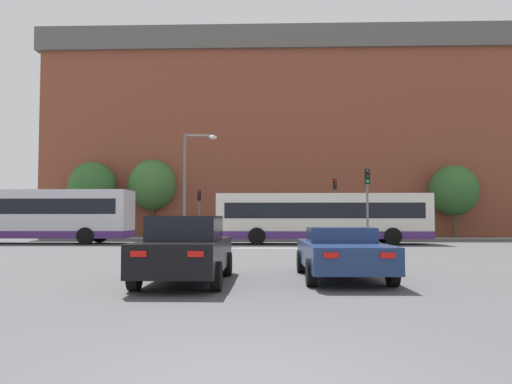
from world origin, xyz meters
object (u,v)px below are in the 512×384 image
traffic_light_far_left (199,205)px  traffic_light_far_right (335,199)px  car_saloon_left (186,249)px  traffic_light_near_right (367,195)px  bus_crossing_trailing (34,215)px  pedestrian_walking_east (243,224)px  pedestrian_waiting (277,226)px  car_roadster_right (342,252)px  street_lamp_junction (191,176)px  bus_crossing_lead (322,217)px

traffic_light_far_left → traffic_light_far_right: bearing=-2.5°
car_saloon_left → traffic_light_near_right: size_ratio=1.10×
traffic_light_near_right → traffic_light_far_left: bearing=133.3°
traffic_light_far_right → bus_crossing_trailing: bearing=-159.0°
pedestrian_walking_east → pedestrian_waiting: bearing=144.6°
car_saloon_left → traffic_light_far_left: traffic_light_far_left is taller
car_saloon_left → car_roadster_right: (3.87, 0.90, -0.13)m
traffic_light_near_right → street_lamp_junction: 10.38m
traffic_light_far_right → street_lamp_junction: size_ratio=0.68×
pedestrian_walking_east → car_saloon_left: bearing=66.4°
traffic_light_far_right → car_saloon_left: bearing=-105.1°
car_saloon_left → car_roadster_right: car_saloon_left is taller
car_roadster_right → traffic_light_near_right: traffic_light_near_right is taller
bus_crossing_trailing → traffic_light_far_left: 11.88m
traffic_light_far_left → pedestrian_walking_east: (3.29, 0.40, -1.39)m
car_saloon_left → pedestrian_walking_east: (-0.16, 26.04, 0.28)m
traffic_light_far_right → traffic_light_near_right: 10.78m
car_roadster_right → bus_crossing_trailing: bearing=132.6°
traffic_light_far_left → traffic_light_near_right: (10.59, -11.22, 0.30)m
traffic_light_far_right → pedestrian_waiting: 4.79m
bus_crossing_trailing → street_lamp_junction: size_ratio=1.78×
bus_crossing_lead → traffic_light_near_right: 4.12m
traffic_light_far_left → street_lamp_junction: street_lamp_junction is taller
car_saloon_left → pedestrian_waiting: pedestrian_waiting is taller
bus_crossing_trailing → street_lamp_junction: 9.92m
traffic_light_near_right → pedestrian_waiting: bearing=112.8°
traffic_light_near_right → street_lamp_junction: (-9.89, 2.89, 1.27)m
bus_crossing_lead → traffic_light_far_left: 11.63m
bus_crossing_lead → car_roadster_right: bearing=175.9°
traffic_light_far_right → pedestrian_waiting: bearing=175.8°
traffic_light_far_left → car_roadster_right: bearing=-73.5°
traffic_light_far_left → pedestrian_walking_east: traffic_light_far_left is taller
bus_crossing_trailing → traffic_light_near_right: bearing=-99.9°
traffic_light_near_right → bus_crossing_lead: bearing=121.3°
traffic_light_far_left → pedestrian_walking_east: 3.60m
traffic_light_near_right → pedestrian_walking_east: traffic_light_near_right is taller
pedestrian_waiting → traffic_light_far_right: bearing=119.1°
car_saloon_left → bus_crossing_lead: 18.52m
car_saloon_left → traffic_light_far_right: traffic_light_far_right is taller
car_roadster_right → bus_crossing_trailing: 23.49m
bus_crossing_lead → bus_crossing_trailing: 17.46m
car_saloon_left → pedestrian_walking_east: pedestrian_walking_east is taller
car_roadster_right → traffic_light_far_left: 25.87m
traffic_light_far_right → traffic_light_far_left: (-10.24, 0.45, -0.50)m
traffic_light_far_left → pedestrian_walking_east: bearing=6.9°
traffic_light_far_left → traffic_light_near_right: traffic_light_near_right is taller
bus_crossing_trailing → traffic_light_far_left: bearing=-48.8°
car_roadster_right → pedestrian_walking_east: size_ratio=2.55×
car_roadster_right → street_lamp_junction: size_ratio=0.71×
pedestrian_walking_east → traffic_light_near_right: bearing=98.2°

